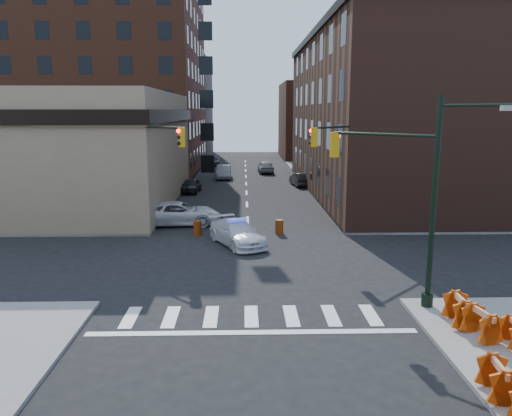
{
  "coord_description": "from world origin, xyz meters",
  "views": [
    {
      "loc": [
        -0.26,
        -24.33,
        7.55
      ],
      "look_at": [
        0.43,
        3.16,
        2.2
      ],
      "focal_mm": 35.0,
      "sensor_mm": 36.0,
      "label": 1
    }
  ],
  "objects": [
    {
      "name": "pedestrian_a",
      "position": [
        -10.84,
        6.0,
        1.09
      ],
      "size": [
        0.81,
        0.7,
        1.88
      ],
      "primitive_type": "imported",
      "rotation": [
        0.0,
        0.0,
        -0.43
      ],
      "color": "black",
      "rests_on": "sidewalk_nw"
    },
    {
      "name": "signal_pole_se",
      "position": [
        6.04,
        -5.52,
        4.61
      ],
      "size": [
        5.4,
        5.27,
        8.0
      ],
      "rotation": [
        0.0,
        0.0,
        2.36
      ],
      "color": "black",
      "rests_on": "sidewalk_se"
    },
    {
      "name": "parked_car_enear",
      "position": [
        5.5,
        26.28,
        0.66
      ],
      "size": [
        1.9,
        4.13,
        1.31
      ],
      "primitive_type": "imported",
      "rotation": [
        0.0,
        0.0,
        3.27
      ],
      "color": "black",
      "rests_on": "ground"
    },
    {
      "name": "apartment_block",
      "position": [
        -18.5,
        40.0,
        12.0
      ],
      "size": [
        25.0,
        25.0,
        24.0
      ],
      "primitive_type": "cube",
      "color": "#572B1B",
      "rests_on": "ground"
    },
    {
      "name": "barrel_road",
      "position": [
        1.96,
        6.0,
        0.44
      ],
      "size": [
        0.61,
        0.61,
        0.89
      ],
      "primitive_type": "cylinder",
      "rotation": [
        0.0,
        0.0,
        -0.26
      ],
      "color": "red",
      "rests_on": "ground"
    },
    {
      "name": "pedestrian_b",
      "position": [
        -12.66,
        8.03,
        1.09
      ],
      "size": [
        1.06,
        0.92,
        1.88
      ],
      "primitive_type": "imported",
      "rotation": [
        0.0,
        0.0,
        0.25
      ],
      "color": "black",
      "rests_on": "sidewalk_nw"
    },
    {
      "name": "barricade_nw_b",
      "position": [
        -8.5,
        6.05,
        0.61
      ],
      "size": [
        1.25,
        0.67,
        0.92
      ],
      "primitive_type": null,
      "rotation": [
        0.0,
        0.0,
        0.04
      ],
      "color": "#C35E09",
      "rests_on": "sidewalk_nw"
    },
    {
      "name": "signal_pole_nw",
      "position": [
        -5.85,
        5.34,
        4.34
      ],
      "size": [
        3.58,
        3.67,
        8.0
      ],
      "rotation": [
        0.0,
        0.0,
        -0.79
      ],
      "color": "black",
      "rests_on": "sidewalk_nw"
    },
    {
      "name": "barricade_se_b",
      "position": [
        7.56,
        -9.13,
        0.65
      ],
      "size": [
        0.87,
        1.41,
        0.99
      ],
      "primitive_type": null,
      "rotation": [
        0.0,
        0.0,
        1.73
      ],
      "color": "red",
      "rests_on": "sidewalk_se"
    },
    {
      "name": "parked_car_wnear",
      "position": [
        -5.24,
        22.3,
        0.66
      ],
      "size": [
        1.88,
        4.01,
        1.33
      ],
      "primitive_type": "imported",
      "rotation": [
        0.0,
        0.0,
        -0.08
      ],
      "color": "black",
      "rests_on": "ground"
    },
    {
      "name": "police_car",
      "position": [
        -0.65,
        3.43,
        0.7
      ],
      "size": [
        3.87,
        5.18,
        1.39
      ],
      "primitive_type": "imported",
      "rotation": [
        0.0,
        0.0,
        0.45
      ],
      "color": "white",
      "rests_on": "ground"
    },
    {
      "name": "sidewalk_ne",
      "position": [
        23.0,
        32.75,
        0.07
      ],
      "size": [
        34.0,
        54.5,
        0.15
      ],
      "primitive_type": "cube",
      "color": "gray",
      "rests_on": "ground"
    },
    {
      "name": "parked_car_efar",
      "position": [
        2.5,
        37.42,
        0.77
      ],
      "size": [
        2.01,
        4.61,
        1.55
      ],
      "primitive_type": "imported",
      "rotation": [
        0.0,
        0.0,
        3.18
      ],
      "color": "gray",
      "rests_on": "ground"
    },
    {
      "name": "signal_pole_ne",
      "position": [
        5.84,
        5.35,
        4.34
      ],
      "size": [
        3.67,
        3.58,
        8.0
      ],
      "rotation": [
        0.0,
        0.0,
        -2.36
      ],
      "color": "black",
      "rests_on": "sidewalk_ne"
    },
    {
      "name": "bank_building",
      "position": [
        -17.0,
        16.5,
        4.5
      ],
      "size": [
        22.0,
        22.0,
        9.0
      ],
      "primitive_type": "cube",
      "color": "#91795F",
      "rests_on": "ground"
    },
    {
      "name": "pickup",
      "position": [
        -4.63,
        8.69,
        0.78
      ],
      "size": [
        5.77,
        2.92,
        1.56
      ],
      "primitive_type": "imported",
      "rotation": [
        0.0,
        0.0,
        1.63
      ],
      "color": "silver",
      "rests_on": "ground"
    },
    {
      "name": "barricade_nw_a",
      "position": [
        -7.45,
        8.0,
        0.56
      ],
      "size": [
        1.1,
        0.56,
        0.82
      ],
      "primitive_type": null,
      "rotation": [
        0.0,
        0.0,
        0.01
      ],
      "color": "#C84009",
      "rests_on": "sidewalk_nw"
    },
    {
      "name": "barrel_bank",
      "position": [
        -3.13,
        5.74,
        0.45
      ],
      "size": [
        0.65,
        0.65,
        0.89
      ],
      "primitive_type": "cylinder",
      "rotation": [
        0.0,
        0.0,
        -0.38
      ],
      "color": "orange",
      "rests_on": "ground"
    },
    {
      "name": "sidewalk_nw",
      "position": [
        -23.0,
        32.75,
        0.07
      ],
      "size": [
        34.0,
        54.5,
        0.15
      ],
      "primitive_type": "cube",
      "color": "gray",
      "rests_on": "ground"
    },
    {
      "name": "commercial_row_ne",
      "position": [
        13.0,
        22.5,
        7.0
      ],
      "size": [
        14.0,
        34.0,
        14.0
      ],
      "primitive_type": "cube",
      "color": "#49281D",
      "rests_on": "ground"
    },
    {
      "name": "barricade_se_a",
      "position": [
        7.33,
        -8.0,
        0.66
      ],
      "size": [
        0.75,
        1.4,
        1.02
      ],
      "primitive_type": null,
      "rotation": [
        0.0,
        0.0,
        1.52
      ],
      "color": "#C74309",
      "rests_on": "sidewalk_se"
    },
    {
      "name": "ground",
      "position": [
        0.0,
        0.0,
        0.0
      ],
      "size": [
        140.0,
        140.0,
        0.0
      ],
      "primitive_type": "plane",
      "color": "black",
      "rests_on": "ground"
    },
    {
      "name": "tree_ne_near",
      "position": [
        7.5,
        26.0,
        3.49
      ],
      "size": [
        3.0,
        3.0,
        4.85
      ],
      "color": "black",
      "rests_on": "sidewalk_ne"
    },
    {
      "name": "tree_ne_far",
      "position": [
        7.5,
        34.0,
        3.49
      ],
      "size": [
        3.0,
        3.0,
        4.85
      ],
      "color": "black",
      "rests_on": "sidewalk_ne"
    },
    {
      "name": "parked_car_wdeep",
      "position": [
        -4.53,
        46.01,
        0.67
      ],
      "size": [
        2.06,
        4.66,
        1.33
      ],
      "primitive_type": "imported",
      "rotation": [
        0.0,
        0.0,
        0.04
      ],
      "color": "black",
      "rests_on": "ground"
    },
    {
      "name": "barricade_se_d",
      "position": [
        6.4,
        -12.5,
        0.62
      ],
      "size": [
        0.76,
        1.31,
        0.94
      ],
      "primitive_type": null,
      "rotation": [
        0.0,
        0.0,
        1.46
      ],
      "color": "orange",
      "rests_on": "sidewalk_se"
    },
    {
      "name": "filler_nw",
      "position": [
        -16.0,
        62.0,
        8.0
      ],
      "size": [
        20.0,
        18.0,
        16.0
      ],
      "primitive_type": "cube",
      "color": "brown",
      "rests_on": "ground"
    },
    {
      "name": "filler_ne",
      "position": [
        14.0,
        58.0,
        6.0
      ],
      "size": [
        16.0,
        16.0,
        12.0
      ],
      "primitive_type": "cube",
      "color": "#572B1B",
      "rests_on": "ground"
    },
    {
      "name": "pedestrian_c",
      "position": [
        -12.54,
        6.0,
        1.01
      ],
      "size": [
        1.03,
        0.99,
        1.72
      ],
      "primitive_type": "imported",
      "rotation": [
        0.0,
        0.0,
        0.74
      ],
      "color": "#1E222D",
      "rests_on": "sidewalk_nw"
    },
    {
      "name": "parked_car_wfar",
      "position": [
        -2.5,
        32.22,
        0.76
      ],
      "size": [
        1.65,
        4.6,
        1.51
      ],
      "primitive_type": "imported",
      "rotation": [
        0.0,
        0.0,
        0.01
      ],
      "color": "gray",
      "rests_on": "ground"
    }
  ]
}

